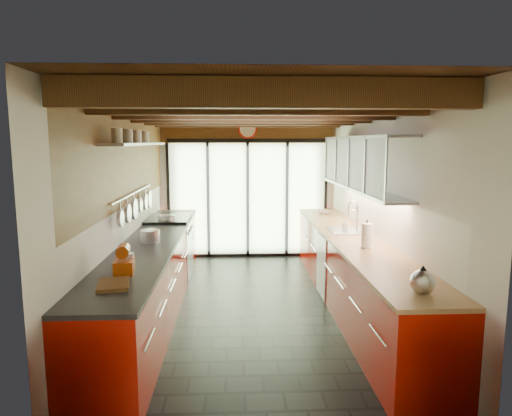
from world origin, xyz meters
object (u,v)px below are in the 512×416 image
object	(u,v)px
stand_mixer	(124,261)
soap_bottle	(345,225)
paper_towel	(367,236)
kettle	(423,280)
bowl	(324,212)

from	to	relation	value
stand_mixer	soap_bottle	world-z (taller)	stand_mixer
stand_mixer	paper_towel	size ratio (longest dim) A/B	0.96
kettle	paper_towel	size ratio (longest dim) A/B	0.78
stand_mixer	paper_towel	distance (m)	2.69
paper_towel	soap_bottle	distance (m)	1.03
paper_towel	bowl	xyz separation A→B (m)	(0.00, 2.48, -0.12)
bowl	stand_mixer	bearing A→B (deg)	-127.15
kettle	bowl	distance (m)	4.05
stand_mixer	kettle	bearing A→B (deg)	-15.35
kettle	paper_towel	bearing A→B (deg)	90.00
stand_mixer	soap_bottle	distance (m)	3.17
soap_bottle	stand_mixer	bearing A→B (deg)	-143.28
paper_towel	soap_bottle	world-z (taller)	paper_towel
paper_towel	bowl	size ratio (longest dim) A/B	1.76
soap_bottle	kettle	bearing A→B (deg)	-90.00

